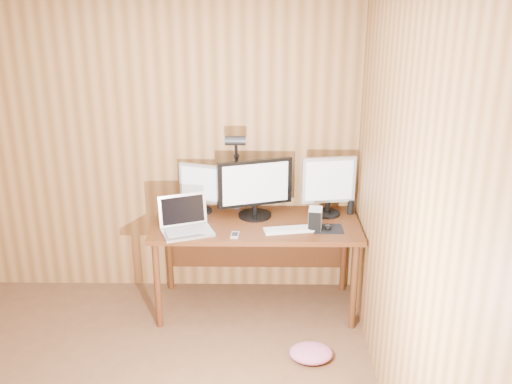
{
  "coord_description": "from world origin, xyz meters",
  "views": [
    {
      "loc": [
        0.98,
        -2.43,
        2.49
      ],
      "look_at": [
        0.93,
        1.58,
        1.02
      ],
      "focal_mm": 40.0,
      "sensor_mm": 36.0,
      "label": 1
    }
  ],
  "objects_px": {
    "hard_drive": "(315,219)",
    "speaker": "(350,207)",
    "phone": "(235,235)",
    "mouse": "(328,226)",
    "monitor_center": "(255,187)",
    "monitor_left": "(201,187)",
    "keyboard": "(290,229)",
    "desk": "(256,233)",
    "laptop": "(185,223)",
    "monitor_right": "(328,184)",
    "desk_lamp": "(236,161)"
  },
  "relations": [
    {
      "from": "keyboard",
      "to": "hard_drive",
      "type": "distance_m",
      "value": 0.2
    },
    {
      "from": "monitor_left",
      "to": "keyboard",
      "type": "distance_m",
      "value": 0.82
    },
    {
      "from": "desk",
      "to": "keyboard",
      "type": "xyz_separation_m",
      "value": [
        0.26,
        -0.23,
        0.13
      ]
    },
    {
      "from": "monitor_right",
      "to": "laptop",
      "type": "distance_m",
      "value": 1.16
    },
    {
      "from": "keyboard",
      "to": "mouse",
      "type": "xyz_separation_m",
      "value": [
        0.28,
        0.03,
        0.01
      ]
    },
    {
      "from": "desk",
      "to": "monitor_center",
      "type": "height_order",
      "value": "monitor_center"
    },
    {
      "from": "monitor_right",
      "to": "monitor_left",
      "type": "bearing_deg",
      "value": 168.68
    },
    {
      "from": "phone",
      "to": "speaker",
      "type": "bearing_deg",
      "value": 29.6
    },
    {
      "from": "monitor_center",
      "to": "monitor_right",
      "type": "height_order",
      "value": "monitor_right"
    },
    {
      "from": "monitor_center",
      "to": "monitor_right",
      "type": "xyz_separation_m",
      "value": [
        0.58,
        0.04,
        0.02
      ]
    },
    {
      "from": "laptop",
      "to": "mouse",
      "type": "bearing_deg",
      "value": -18.66
    },
    {
      "from": "laptop",
      "to": "hard_drive",
      "type": "xyz_separation_m",
      "value": [
        0.97,
        0.05,
        0.01
      ]
    },
    {
      "from": "keyboard",
      "to": "desk_lamp",
      "type": "bearing_deg",
      "value": 128.01
    },
    {
      "from": "phone",
      "to": "hard_drive",
      "type": "bearing_deg",
      "value": 17.05
    },
    {
      "from": "monitor_left",
      "to": "keyboard",
      "type": "bearing_deg",
      "value": -9.33
    },
    {
      "from": "laptop",
      "to": "desk_lamp",
      "type": "relative_size",
      "value": 0.63
    },
    {
      "from": "monitor_left",
      "to": "monitor_right",
      "type": "height_order",
      "value": "monitor_right"
    },
    {
      "from": "monitor_center",
      "to": "phone",
      "type": "distance_m",
      "value": 0.47
    },
    {
      "from": "laptop",
      "to": "keyboard",
      "type": "height_order",
      "value": "laptop"
    },
    {
      "from": "laptop",
      "to": "phone",
      "type": "height_order",
      "value": "laptop"
    },
    {
      "from": "desk",
      "to": "desk_lamp",
      "type": "height_order",
      "value": "desk_lamp"
    },
    {
      "from": "desk",
      "to": "speaker",
      "type": "xyz_separation_m",
      "value": [
        0.75,
        0.11,
        0.18
      ]
    },
    {
      "from": "phone",
      "to": "mouse",
      "type": "bearing_deg",
      "value": 14.43
    },
    {
      "from": "monitor_left",
      "to": "hard_drive",
      "type": "distance_m",
      "value": 0.96
    },
    {
      "from": "speaker",
      "to": "desk_lamp",
      "type": "relative_size",
      "value": 0.17
    },
    {
      "from": "keyboard",
      "to": "monitor_center",
      "type": "bearing_deg",
      "value": 123.92
    },
    {
      "from": "desk",
      "to": "monitor_center",
      "type": "relative_size",
      "value": 2.74
    },
    {
      "from": "hard_drive",
      "to": "phone",
      "type": "distance_m",
      "value": 0.62
    },
    {
      "from": "hard_drive",
      "to": "speaker",
      "type": "relative_size",
      "value": 1.32
    },
    {
      "from": "monitor_left",
      "to": "phone",
      "type": "height_order",
      "value": "monitor_left"
    },
    {
      "from": "laptop",
      "to": "hard_drive",
      "type": "bearing_deg",
      "value": -17.83
    },
    {
      "from": "keyboard",
      "to": "mouse",
      "type": "height_order",
      "value": "mouse"
    },
    {
      "from": "hard_drive",
      "to": "monitor_right",
      "type": "bearing_deg",
      "value": 75.02
    },
    {
      "from": "mouse",
      "to": "desk_lamp",
      "type": "distance_m",
      "value": 0.88
    },
    {
      "from": "laptop",
      "to": "speaker",
      "type": "xyz_separation_m",
      "value": [
        1.28,
        0.35,
        -0.0
      ]
    },
    {
      "from": "monitor_left",
      "to": "phone",
      "type": "relative_size",
      "value": 3.5
    },
    {
      "from": "hard_drive",
      "to": "speaker",
      "type": "height_order",
      "value": "hard_drive"
    },
    {
      "from": "monitor_left",
      "to": "mouse",
      "type": "bearing_deg",
      "value": -0.59
    },
    {
      "from": "monitor_left",
      "to": "speaker",
      "type": "relative_size",
      "value": 3.34
    },
    {
      "from": "keyboard",
      "to": "monitor_right",
      "type": "bearing_deg",
      "value": 35.75
    },
    {
      "from": "laptop",
      "to": "desk_lamp",
      "type": "height_order",
      "value": "desk_lamp"
    },
    {
      "from": "desk_lamp",
      "to": "laptop",
      "type": "bearing_deg",
      "value": -141.21
    },
    {
      "from": "hard_drive",
      "to": "desk_lamp",
      "type": "relative_size",
      "value": 0.23
    },
    {
      "from": "monitor_right",
      "to": "desk_lamp",
      "type": "bearing_deg",
      "value": 166.83
    },
    {
      "from": "monitor_left",
      "to": "speaker",
      "type": "bearing_deg",
      "value": 16.87
    },
    {
      "from": "phone",
      "to": "speaker",
      "type": "xyz_separation_m",
      "value": [
        0.91,
        0.44,
        0.05
      ]
    },
    {
      "from": "desk",
      "to": "mouse",
      "type": "height_order",
      "value": "mouse"
    },
    {
      "from": "monitor_right",
      "to": "speaker",
      "type": "bearing_deg",
      "value": -2.06
    },
    {
      "from": "monitor_center",
      "to": "hard_drive",
      "type": "xyz_separation_m",
      "value": [
        0.46,
        -0.24,
        -0.16
      ]
    },
    {
      "from": "monitor_center",
      "to": "hard_drive",
      "type": "height_order",
      "value": "monitor_center"
    }
  ]
}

